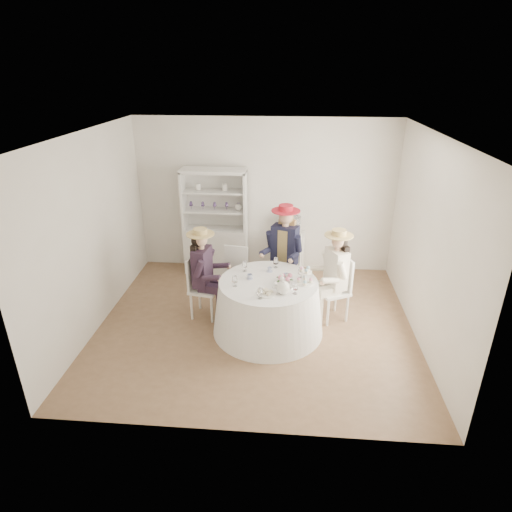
{
  "coord_description": "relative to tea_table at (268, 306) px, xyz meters",
  "views": [
    {
      "loc": [
        0.44,
        -5.27,
        3.45
      ],
      "look_at": [
        0.0,
        0.1,
        1.05
      ],
      "focal_mm": 30.0,
      "sensor_mm": 36.0,
      "label": 1
    }
  ],
  "objects": [
    {
      "name": "flower_bowl",
      "position": [
        0.2,
        -0.11,
        0.42
      ],
      "size": [
        0.27,
        0.27,
        0.05
      ],
      "primitive_type": "imported",
      "rotation": [
        0.0,
        0.0,
        -0.42
      ],
      "color": "white",
      "rests_on": "tea_table"
    },
    {
      "name": "spare_chair",
      "position": [
        -0.53,
        0.9,
        0.12
      ],
      "size": [
        0.44,
        0.44,
        0.95
      ],
      "rotation": [
        0.0,
        0.0,
        3.0
      ],
      "color": "silver",
      "rests_on": "ground"
    },
    {
      "name": "wall_front",
      "position": [
        -0.19,
        -1.88,
        0.96
      ],
      "size": [
        4.5,
        0.0,
        4.5
      ],
      "primitive_type": "plane",
      "rotation": [
        -1.57,
        0.0,
        0.0
      ],
      "color": "silver",
      "rests_on": "ground"
    },
    {
      "name": "teacup_c",
      "position": [
        0.24,
        0.12,
        0.42
      ],
      "size": [
        0.08,
        0.08,
        0.06
      ],
      "primitive_type": "imported",
      "rotation": [
        0.0,
        0.0,
        -0.02
      ],
      "color": "white",
      "rests_on": "tea_table"
    },
    {
      "name": "wall_back",
      "position": [
        -0.19,
        2.12,
        0.96
      ],
      "size": [
        4.5,
        0.0,
        4.5
      ],
      "primitive_type": "plane",
      "rotation": [
        1.57,
        0.0,
        0.0
      ],
      "color": "silver",
      "rests_on": "ground"
    },
    {
      "name": "cupcake_stand",
      "position": [
        0.49,
        -0.0,
        0.47
      ],
      "size": [
        0.24,
        0.24,
        0.23
      ],
      "rotation": [
        0.0,
        0.0,
        0.06
      ],
      "color": "white",
      "rests_on": "tea_table"
    },
    {
      "name": "wall_left",
      "position": [
        -2.44,
        0.12,
        0.96
      ],
      "size": [
        0.0,
        4.5,
        4.5
      ],
      "primitive_type": "plane",
      "rotation": [
        1.57,
        0.0,
        1.57
      ],
      "color": "silver",
      "rests_on": "ground"
    },
    {
      "name": "tea_table",
      "position": [
        0.0,
        0.0,
        0.0
      ],
      "size": [
        1.55,
        1.55,
        0.78
      ],
      "rotation": [
        0.0,
        0.0,
        -0.41
      ],
      "color": "white",
      "rests_on": "ground"
    },
    {
      "name": "flower_arrangement",
      "position": [
        0.21,
        -0.01,
        0.47
      ],
      "size": [
        0.16,
        0.17,
        0.06
      ],
      "rotation": [
        0.0,
        0.0,
        -0.06
      ],
      "color": "#D96C8C",
      "rests_on": "tea_table"
    },
    {
      "name": "teacup_a",
      "position": [
        -0.26,
        0.06,
        0.42
      ],
      "size": [
        0.08,
        0.08,
        0.06
      ],
      "primitive_type": "imported",
      "rotation": [
        0.0,
        0.0,
        0.09
      ],
      "color": "white",
      "rests_on": "tea_table"
    },
    {
      "name": "teacup_b",
      "position": [
        -0.0,
        0.31,
        0.42
      ],
      "size": [
        0.07,
        0.07,
        0.06
      ],
      "primitive_type": "imported",
      "rotation": [
        0.0,
        0.0,
        0.06
      ],
      "color": "white",
      "rests_on": "tea_table"
    },
    {
      "name": "table_teapot",
      "position": [
        0.21,
        -0.31,
        0.47
      ],
      "size": [
        0.25,
        0.18,
        0.19
      ],
      "rotation": [
        0.0,
        0.0,
        -0.13
      ],
      "color": "white",
      "rests_on": "tea_table"
    },
    {
      "name": "hatbox",
      "position": [
        0.28,
        1.87,
        0.53
      ],
      "size": [
        0.44,
        0.44,
        0.33
      ],
      "primitive_type": "cylinder",
      "rotation": [
        0.0,
        0.0,
        -0.4
      ],
      "color": "black",
      "rests_on": "side_table"
    },
    {
      "name": "stemware_set",
      "position": [
        0.0,
        0.0,
        0.47
      ],
      "size": [
        0.96,
        1.0,
        0.15
      ],
      "color": "white",
      "rests_on": "tea_table"
    },
    {
      "name": "guest_left",
      "position": [
        -0.95,
        0.32,
        0.4
      ],
      "size": [
        0.55,
        0.52,
        1.39
      ],
      "rotation": [
        0.0,
        0.0,
        1.39
      ],
      "color": "silver",
      "rests_on": "ground"
    },
    {
      "name": "side_table",
      "position": [
        0.28,
        1.87,
        -0.01
      ],
      "size": [
        0.53,
        0.53,
        0.75
      ],
      "primitive_type": "cube",
      "rotation": [
        0.0,
        0.0,
        -0.11
      ],
      "color": "silver",
      "rests_on": "ground"
    },
    {
      "name": "hutch",
      "position": [
        -1.04,
        1.89,
        0.28
      ],
      "size": [
        1.17,
        0.59,
        1.88
      ],
      "rotation": [
        0.0,
        0.0,
        -0.16
      ],
      "color": "silver",
      "rests_on": "ground"
    },
    {
      "name": "wall_right",
      "position": [
        2.06,
        0.12,
        0.96
      ],
      "size": [
        0.0,
        4.5,
        4.5
      ],
      "primitive_type": "plane",
      "rotation": [
        1.57,
        0.0,
        -1.57
      ],
      "color": "silver",
      "rests_on": "ground"
    },
    {
      "name": "sandwich_plate",
      "position": [
        -0.0,
        -0.34,
        0.4
      ],
      "size": [
        0.25,
        0.25,
        0.06
      ],
      "rotation": [
        0.0,
        0.0,
        -0.14
      ],
      "color": "white",
      "rests_on": "tea_table"
    },
    {
      "name": "guest_right",
      "position": [
        0.92,
        0.39,
        0.41
      ],
      "size": [
        0.59,
        0.54,
        1.4
      ],
      "rotation": [
        0.0,
        0.0,
        -1.11
      ],
      "color": "silver",
      "rests_on": "ground"
    },
    {
      "name": "guest_mid",
      "position": [
        0.19,
        0.99,
        0.49
      ],
      "size": [
        0.59,
        0.64,
        1.55
      ],
      "rotation": [
        0.0,
        0.0,
        -0.33
      ],
      "color": "silver",
      "rests_on": "ground"
    },
    {
      "name": "ground",
      "position": [
        -0.19,
        0.12,
        -0.39
      ],
      "size": [
        4.5,
        4.5,
        0.0
      ],
      "primitive_type": "plane",
      "color": "brown",
      "rests_on": "ground"
    },
    {
      "name": "ceiling",
      "position": [
        -0.19,
        0.12,
        2.31
      ],
      "size": [
        4.5,
        4.5,
        0.0
      ],
      "primitive_type": "plane",
      "rotation": [
        3.14,
        0.0,
        0.0
      ],
      "color": "white",
      "rests_on": "wall_back"
    }
  ]
}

